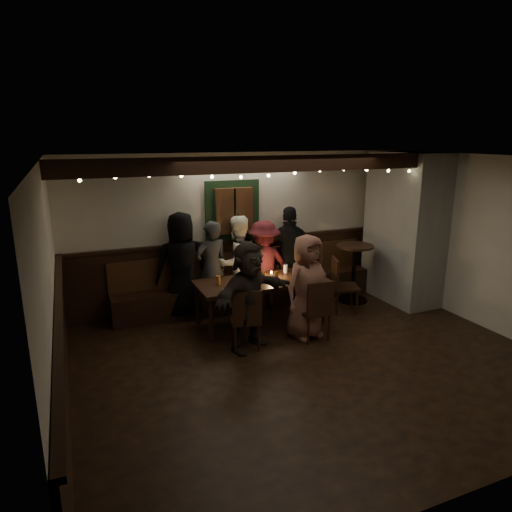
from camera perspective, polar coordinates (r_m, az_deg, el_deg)
name	(u,v)px	position (r m, az deg, el deg)	size (l,w,h in m)	color
room	(328,250)	(7.46, 9.00, 0.76)	(6.02, 5.01, 2.62)	black
dining_table	(261,284)	(7.02, 0.62, -3.53)	(1.99, 0.85, 0.86)	black
chair_near_left	(246,316)	(6.23, -1.24, -7.51)	(0.48, 0.48, 0.88)	black
chair_near_right	(317,307)	(6.55, 7.59, -6.35)	(0.41, 0.41, 0.91)	black
chair_end	(340,282)	(7.71, 10.49, -3.18)	(0.52, 0.52, 0.91)	black
high_top	(354,266)	(8.20, 12.16, -1.20)	(0.64, 0.64, 1.02)	black
person_a	(182,265)	(7.36, -9.23, -1.16)	(0.84, 0.55, 1.72)	black
person_b	(212,268)	(7.44, -5.56, -1.51)	(0.57, 0.37, 1.56)	#2D2C2E
person_c	(237,263)	(7.63, -2.37, -0.88)	(0.78, 0.61, 1.60)	white
person_d	(264,265)	(7.70, 0.97, -1.10)	(0.97, 0.56, 1.51)	#55191E
person_e	(290,255)	(7.95, 4.26, 0.11)	(1.00, 0.42, 1.70)	black
person_f	(249,296)	(6.18, -0.91, -5.05)	(1.41, 0.45, 1.52)	black
person_g	(307,287)	(6.58, 6.35, -3.85)	(0.75, 0.49, 1.53)	brown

